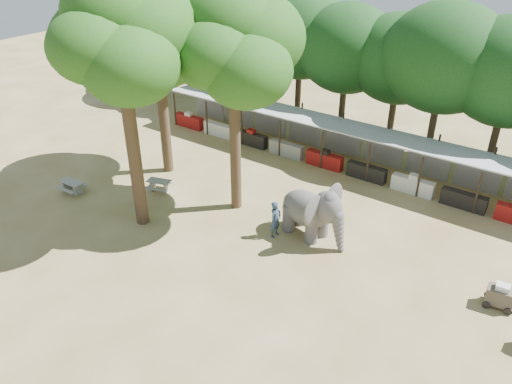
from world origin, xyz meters
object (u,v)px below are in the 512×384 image
Objects in this scene: yard_tree_left at (156,32)px; picnic_table_near at (72,185)px; yard_tree_back at (233,45)px; yard_tree_center at (120,38)px; handler at (275,219)px; cart_back at (500,296)px; elephant at (313,211)px; picnic_table_far at (159,184)px.

picnic_table_near is at bearing -113.55° from yard_tree_left.
yard_tree_left is 7.80× the size of picnic_table_near.
yard_tree_back is (6.00, -1.00, 0.34)m from yard_tree_left.
handler is at bearing 22.89° from yard_tree_center.
yard_tree_back is 9.36× the size of cart_back.
yard_tree_center is 3.14× the size of elephant.
elephant is at bearing -53.26° from handler.
yard_tree_back is 6.02× the size of handler.
yard_tree_left is 0.92× the size of yard_tree_center.
elephant is (7.86, 3.69, -7.78)m from yard_tree_center.
yard_tree_center reaches higher than yard_tree_back.
yard_tree_left is 6.80× the size of picnic_table_far.
yard_tree_left is 9.70m from picnic_table_near.
yard_tree_left is 6.09m from yard_tree_back.
picnic_table_far is at bearing 93.32° from handler.
yard_tree_back is at bearing -173.73° from elephant.
yard_tree_back is 8.42m from handler.
picnic_table_near is 4.89m from picnic_table_far.
picnic_table_far is (-1.44, 2.62, -8.77)m from yard_tree_center.
cart_back is (16.48, 3.72, -8.66)m from yard_tree_center.
yard_tree_left is 8.27m from picnic_table_far.
elephant is at bearing -10.77° from picnic_table_far.
handler is 1.16× the size of picnic_table_far.
yard_tree_left reaches higher than picnic_table_near.
cart_back is (19.48, -1.29, -7.65)m from yard_tree_left.
yard_tree_left is 20.97m from cart_back.
handler reaches higher than picnic_table_far.
yard_tree_back is at bearing -0.05° from picnic_table_far.
picnic_table_near is at bearing -176.37° from yard_tree_center.
yard_tree_center reaches higher than picnic_table_near.
elephant is (4.86, -0.31, -7.11)m from yard_tree_back.
yard_tree_back is 7.01× the size of picnic_table_far.
yard_tree_left is at bearing 105.89° from picnic_table_far.
handler is at bearing 12.35° from picnic_table_near.
picnic_table_far is 1.34× the size of cart_back.
elephant is at bearing -3.60° from yard_tree_back.
yard_tree_back is at bearing 53.14° from yard_tree_center.
yard_tree_center is 18.98m from cart_back.
yard_tree_center is 10.78m from handler.
picnic_table_far is at bearing 176.47° from cart_back.
elephant is at bearing 25.17° from yard_tree_center.
yard_tree_center is at bearing -59.04° from yard_tree_left.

